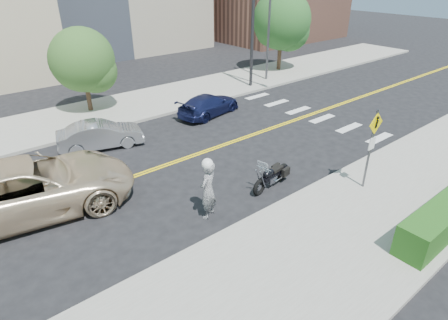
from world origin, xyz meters
The scene contains 13 objects.
ground_plane centered at (0.00, 0.00, 0.00)m, with size 120.00×120.00×0.00m, color black.
sidewalk_near centered at (0.00, -7.50, 0.07)m, with size 60.00×5.00×0.15m, color #9E9B91.
sidewalk_far centered at (0.00, 7.50, 0.07)m, with size 60.00×5.00×0.15m, color #9E9B91.
lamp_post centered at (12.00, 6.50, 4.15)m, with size 0.16×0.16×8.00m, color #4C4C51.
traffic_light centered at (10.00, 5.08, 4.67)m, with size 0.28×4.50×7.00m.
pedestrian_sign centered at (4.20, -6.31, 1.96)m, with size 0.78×0.08×3.00m.
motorcyclist centered at (-1.22, -3.98, 1.07)m, with size 0.87×0.75×2.14m.
motorcycle centered at (1.76, -3.96, 0.64)m, with size 2.11×0.64×1.28m, color black, non-canonical shape.
suv centered at (-5.62, -0.03, 0.94)m, with size 3.12×6.78×1.88m, color beige.
parked_car_silver centered at (-1.77, 3.36, 0.62)m, with size 1.30×3.74×1.23m, color #929499.
parked_car_blue centered at (4.62, 3.63, 0.58)m, with size 1.62×3.99×1.16m, color #191F4D.
tree_far_a centered at (-0.37, 8.17, 2.96)m, with size 3.42×3.42×4.67m.
tree_far_b centered at (14.81, 7.92, 3.82)m, with size 4.34×4.34×5.99m.
Camera 1 is at (-7.31, -12.19, 7.40)m, focal length 30.00 mm.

